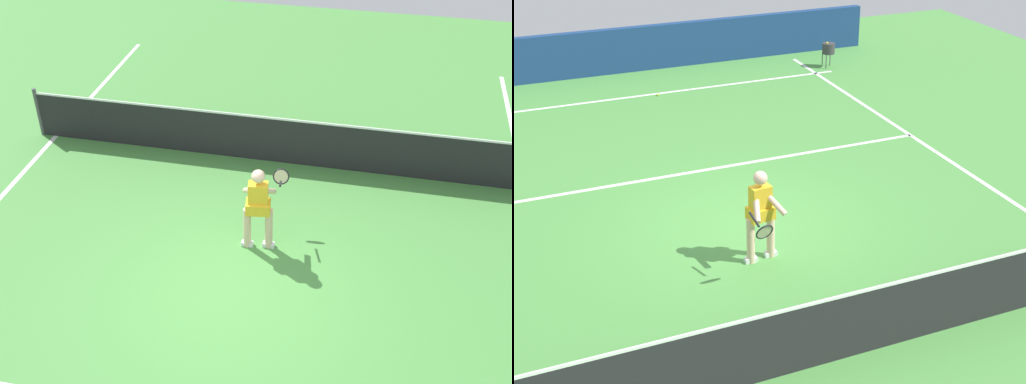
# 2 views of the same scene
# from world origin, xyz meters

# --- Properties ---
(ground_plane) EXTENTS (25.52, 25.52, 0.00)m
(ground_plane) POSITION_xyz_m (0.00, 0.00, 0.00)
(ground_plane) COLOR #4C9342
(court_back_wall) EXTENTS (14.69, 0.24, 1.25)m
(court_back_wall) POSITION_xyz_m (0.00, -9.51, 0.62)
(court_back_wall) COLOR navy
(court_back_wall) RESTS_ON ground
(baseline_marking) EXTENTS (10.69, 0.10, 0.01)m
(baseline_marking) POSITION_xyz_m (0.00, -7.31, 0.00)
(baseline_marking) COLOR white
(baseline_marking) RESTS_ON ground
(service_line_marking) EXTENTS (9.69, 0.10, 0.01)m
(service_line_marking) POSITION_xyz_m (0.00, -2.39, 0.00)
(service_line_marking) COLOR white
(service_line_marking) RESTS_ON ground
(sideline_left_marking) EXTENTS (0.10, 17.63, 0.01)m
(sideline_left_marking) POSITION_xyz_m (-4.85, 0.00, 0.00)
(sideline_left_marking) COLOR white
(sideline_left_marking) RESTS_ON ground
(court_net) EXTENTS (10.37, 0.08, 1.10)m
(court_net) POSITION_xyz_m (0.00, 3.79, 0.51)
(court_net) COLOR #4C4C51
(court_net) RESTS_ON ground
(tennis_player) EXTENTS (0.72, 1.00, 1.55)m
(tennis_player) POSITION_xyz_m (0.19, 1.17, 0.85)
(tennis_player) COLOR beige
(tennis_player) RESTS_ON ground
(tennis_ball_near) EXTENTS (0.07, 0.07, 0.07)m
(tennis_ball_near) POSITION_xyz_m (-0.26, -7.15, 0.03)
(tennis_ball_near) COLOR #D1E533
(tennis_ball_near) RESTS_ON ground
(ball_hopper) EXTENTS (0.36, 0.36, 0.74)m
(ball_hopper) POSITION_xyz_m (-5.43, -7.72, 0.55)
(ball_hopper) COLOR #333338
(ball_hopper) RESTS_ON ground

